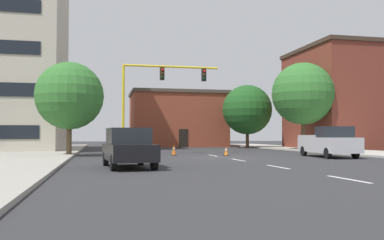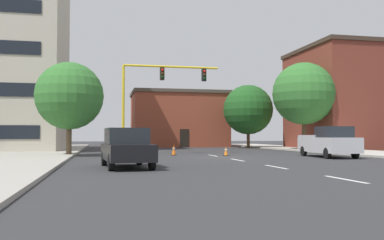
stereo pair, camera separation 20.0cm
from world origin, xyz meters
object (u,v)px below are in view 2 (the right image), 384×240
Objects in this scene: pickup_truck_silver at (328,142)px; traffic_cone_roadside_b at (226,151)px; traffic_cone_roadside_a at (174,150)px; traffic_signal_gantry at (137,125)px; tree_right_mid at (304,94)px; tree_left_near at (69,96)px; sedan_black_near_left at (126,147)px; tree_right_far at (248,110)px.

pickup_truck_silver is 6.86m from traffic_cone_roadside_b.
traffic_signal_gantry is at bearing 138.65° from traffic_cone_roadside_a.
traffic_cone_roadside_a is at bearing -153.61° from tree_right_mid.
tree_left_near is 8.19m from traffic_cone_roadside_a.
tree_right_mid is 13.99m from traffic_cone_roadside_b.
traffic_cone_roadside_a is (-13.60, -6.75, -5.00)m from tree_right_mid.
traffic_cone_roadside_a is (-9.37, 4.88, -0.59)m from pickup_truck_silver.
traffic_signal_gantry reaches higher than sedan_black_near_left.
tree_right_mid is 1.80× the size of sedan_black_near_left.
pickup_truck_silver is at bearing -16.94° from tree_left_near.
pickup_truck_silver is (11.85, -7.06, -1.22)m from traffic_signal_gantry.
tree_right_far is 9.27× the size of traffic_cone_roadside_a.
pickup_truck_silver is (-4.23, -11.63, -4.41)m from tree_right_mid.
traffic_cone_roadside_a is at bearing 157.12° from traffic_cone_roadside_b.
tree_right_far is 31.00m from sedan_black_near_left.
traffic_cone_roadside_a is at bearing 152.51° from pickup_truck_silver.
traffic_cone_roadside_a is (7.27, -0.19, -3.76)m from tree_left_near.
tree_left_near is at bearing 171.25° from traffic_cone_roadside_b.
sedan_black_near_left is 11.81m from traffic_cone_roadside_a.
sedan_black_near_left is 5.96× the size of traffic_cone_roadside_a.
tree_right_far is 19.24m from traffic_cone_roadside_b.
traffic_cone_roadside_b is at bearing -141.01° from tree_right_mid.
traffic_signal_gantry is 1.28× the size of tree_left_near.
tree_right_mid is 10.72× the size of traffic_cone_roadside_a.
tree_left_near is 12.21m from sedan_black_near_left.
sedan_black_near_left is (-1.51, -13.29, -1.31)m from traffic_signal_gantry.
tree_right_far is 24.13m from tree_left_near.
tree_left_near reaches higher than traffic_cone_roadside_a.
tree_left_near is 1.40× the size of sedan_black_near_left.
traffic_signal_gantry is at bearing 148.49° from traffic_cone_roadside_b.
tree_right_mid is at bearing 26.39° from traffic_cone_roadside_a.
tree_right_mid is at bearing 17.44° from tree_left_near.
tree_right_mid is 12.73× the size of traffic_cone_roadside_b.
tree_left_near is (-18.52, -15.47, -0.23)m from tree_right_far.
sedan_black_near_left is at bearing -127.68° from traffic_cone_roadside_b.
pickup_truck_silver is at bearing -27.49° from traffic_cone_roadside_a.
traffic_signal_gantry is 0.99× the size of tree_right_mid.
pickup_truck_silver is (16.64, -5.07, -3.17)m from tree_left_near.
traffic_signal_gantry is 5.54m from tree_left_near.
traffic_signal_gantry is at bearing 22.60° from tree_left_near.
tree_right_far reaches higher than pickup_truck_silver.
tree_right_mid reaches higher than tree_right_far.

